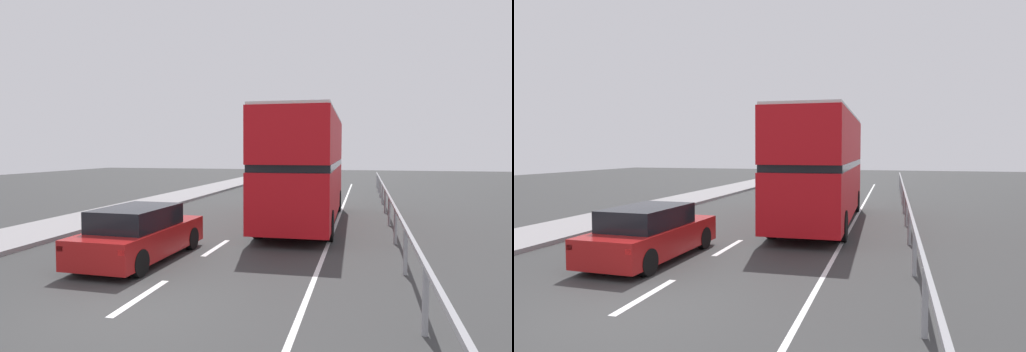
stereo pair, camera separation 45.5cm
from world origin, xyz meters
TOP-DOWN VIEW (x-y plane):
  - ground_plane at (0.00, 0.00)m, footprint 75.56×120.00m
  - lane_paint_markings at (1.93, 8.50)m, footprint 3.33×46.00m
  - bridge_side_railing at (5.20, 9.00)m, footprint 0.10×42.00m
  - double_decker_bus_red at (1.96, 10.65)m, footprint 2.74×10.17m
  - hatchback_car_near at (-1.48, 3.57)m, footprint 1.87×4.41m
  - sedan_car_ahead at (-2.47, 24.65)m, footprint 1.82×4.50m

SIDE VIEW (x-z plane):
  - ground_plane at x=0.00m, z-range -0.10..0.00m
  - lane_paint_markings at x=1.93m, z-range 0.00..0.01m
  - sedan_car_ahead at x=-2.47m, z-range -0.03..1.40m
  - hatchback_car_near at x=-1.48m, z-range -0.03..1.40m
  - bridge_side_railing at x=5.20m, z-range 0.35..1.48m
  - double_decker_bus_red at x=1.96m, z-range 0.15..4.47m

